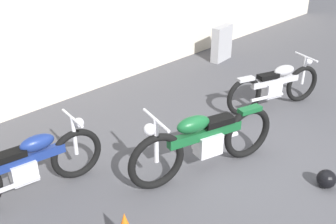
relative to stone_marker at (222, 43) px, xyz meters
name	(u,v)px	position (x,y,z in m)	size (l,w,h in m)	color
ground_plane	(261,175)	(-3.26, -3.18, -0.40)	(40.00, 40.00, 0.00)	#47474C
building_wall	(77,22)	(-3.26, 0.89, 0.94)	(18.00, 0.30, 2.69)	beige
stone_marker	(222,43)	(0.00, 0.00, 0.00)	(0.61, 0.20, 0.80)	#9E9EA3
helmet	(326,179)	(-2.91, -3.91, -0.28)	(0.24, 0.24, 0.24)	black
motorcycle_blue	(28,166)	(-5.60, -1.34, 0.03)	(1.99, 0.57, 0.90)	black
motorcycle_green	(204,141)	(-3.74, -2.55, 0.08)	(2.16, 0.86, 1.00)	black
motorcycle_silver	(275,86)	(-1.36, -2.21, 0.02)	(1.86, 0.86, 0.88)	black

